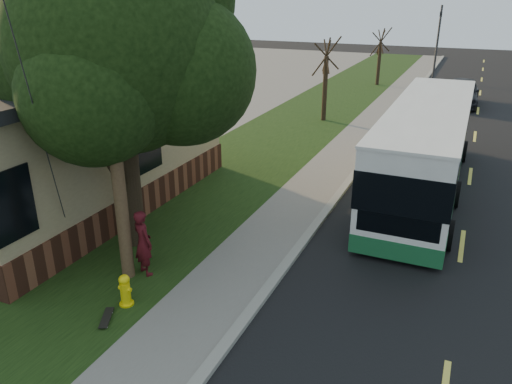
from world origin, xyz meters
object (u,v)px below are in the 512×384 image
(skateboard_main, at_px, (106,318))
(distant_car, at_px, (462,92))
(bare_tree_near, at_px, (325,80))
(bare_tree_far, at_px, (379,58))
(fire_hydrant, at_px, (125,290))
(transit_bus, at_px, (426,147))
(skateboarder, at_px, (143,243))
(leafy_tree, at_px, (121,49))
(dumpster, at_px, (78,160))
(traffic_signal, at_px, (438,38))
(utility_pole, at_px, (107,85))

(skateboard_main, distance_m, distant_car, 26.48)
(bare_tree_near, distance_m, bare_tree_far, 12.01)
(fire_hydrant, xyz_separation_m, transit_bus, (5.06, 9.68, 1.17))
(fire_hydrant, bearing_deg, skateboarder, 107.11)
(transit_bus, relative_size, distant_car, 2.37)
(leafy_tree, relative_size, distant_car, 1.66)
(dumpster, relative_size, distant_car, 0.33)
(bare_tree_near, bearing_deg, fire_hydrant, -87.14)
(bare_tree_far, height_order, transit_bus, bare_tree_far)
(bare_tree_near, distance_m, traffic_signal, 16.52)
(bare_tree_far, xyz_separation_m, traffic_signal, (3.50, 4.00, 1.16))
(traffic_signal, bearing_deg, transit_bus, -85.40)
(traffic_signal, bearing_deg, dumpster, -109.48)
(fire_hydrant, distance_m, leafy_tree, 5.65)
(distant_car, bearing_deg, transit_bus, -92.89)
(bare_tree_far, bearing_deg, fire_hydrant, -89.24)
(traffic_signal, bearing_deg, skateboarder, -96.09)
(traffic_signal, bearing_deg, bare_tree_near, -104.04)
(traffic_signal, xyz_separation_m, skateboarder, (-3.49, -32.73, -2.27))
(bare_tree_far, height_order, skateboard_main, bare_tree_far)
(utility_pole, relative_size, bare_tree_far, 2.25)
(utility_pole, relative_size, dumpster, 5.76)
(bare_tree_far, relative_size, distant_car, 0.86)
(transit_bus, relative_size, skateboard_main, 15.51)
(skateboarder, bearing_deg, transit_bus, -98.50)
(leafy_tree, bearing_deg, distant_car, 72.48)
(bare_tree_near, bearing_deg, leafy_tree, -92.50)
(bare_tree_far, bearing_deg, leafy_tree, -92.45)
(leafy_tree, distance_m, traffic_signal, 31.76)
(traffic_signal, relative_size, skateboarder, 3.33)
(bare_tree_near, height_order, skateboard_main, bare_tree_near)
(fire_hydrant, relative_size, distant_car, 0.16)
(transit_bus, bearing_deg, bare_tree_far, 105.03)
(bare_tree_near, relative_size, skateboarder, 2.61)
(fire_hydrant, relative_size, leafy_tree, 0.09)
(skateboarder, bearing_deg, skateboard_main, 125.01)
(utility_pole, distance_m, dumpster, 8.87)
(utility_pole, relative_size, distant_car, 1.93)
(distant_car, bearing_deg, skateboard_main, -103.23)
(skateboard_main, distance_m, dumpster, 9.53)
(skateboard_main, bearing_deg, utility_pole, 112.44)
(fire_hydrant, xyz_separation_m, skateboard_main, (-0.04, -0.63, -0.31))
(skateboarder, relative_size, skateboard_main, 2.30)
(skateboard_main, relative_size, dumpster, 0.46)
(traffic_signal, xyz_separation_m, transit_bus, (1.96, -24.32, -1.56))
(fire_hydrant, bearing_deg, utility_pole, 125.38)
(utility_pole, height_order, skateboard_main, utility_pole)
(utility_pole, xyz_separation_m, skateboarder, (0.32, 0.27, -3.74))
(leafy_tree, height_order, transit_bus, leafy_tree)
(utility_pole, relative_size, skateboarder, 5.49)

